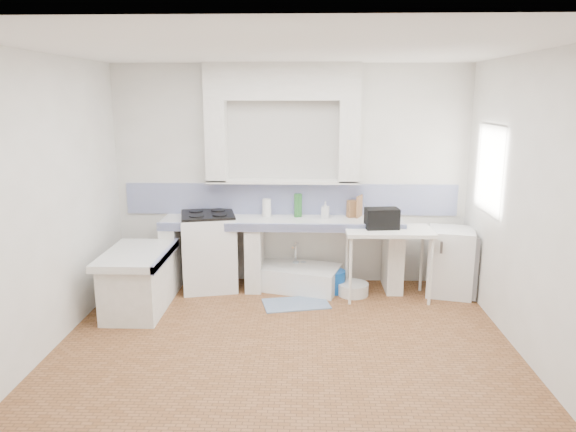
{
  "coord_description": "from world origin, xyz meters",
  "views": [
    {
      "loc": [
        0.19,
        -4.75,
        2.41
      ],
      "look_at": [
        0.0,
        1.0,
        1.1
      ],
      "focal_mm": 33.12,
      "sensor_mm": 36.0,
      "label": 1
    }
  ],
  "objects_px": {
    "sink": "(295,278)",
    "fridge": "(450,262)",
    "stove": "(209,252)",
    "side_table": "(387,263)"
  },
  "relations": [
    {
      "from": "sink",
      "to": "fridge",
      "type": "xyz_separation_m",
      "value": [
        1.91,
        -0.13,
        0.28
      ]
    },
    {
      "from": "sink",
      "to": "side_table",
      "type": "distance_m",
      "value": 1.19
    },
    {
      "from": "sink",
      "to": "fridge",
      "type": "bearing_deg",
      "value": 12.87
    },
    {
      "from": "stove",
      "to": "sink",
      "type": "distance_m",
      "value": 1.15
    },
    {
      "from": "stove",
      "to": "side_table",
      "type": "bearing_deg",
      "value": -19.97
    },
    {
      "from": "stove",
      "to": "sink",
      "type": "bearing_deg",
      "value": -12.4
    },
    {
      "from": "stove",
      "to": "fridge",
      "type": "xyz_separation_m",
      "value": [
        3.01,
        -0.11,
        -0.06
      ]
    },
    {
      "from": "stove",
      "to": "fridge",
      "type": "distance_m",
      "value": 3.01
    },
    {
      "from": "side_table",
      "to": "fridge",
      "type": "xyz_separation_m",
      "value": [
        0.79,
        0.15,
        -0.02
      ]
    },
    {
      "from": "fridge",
      "to": "side_table",
      "type": "bearing_deg",
      "value": -155.17
    }
  ]
}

